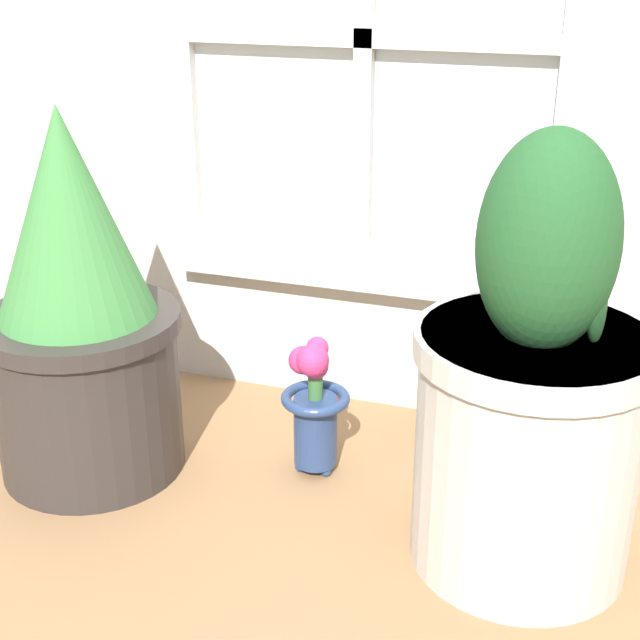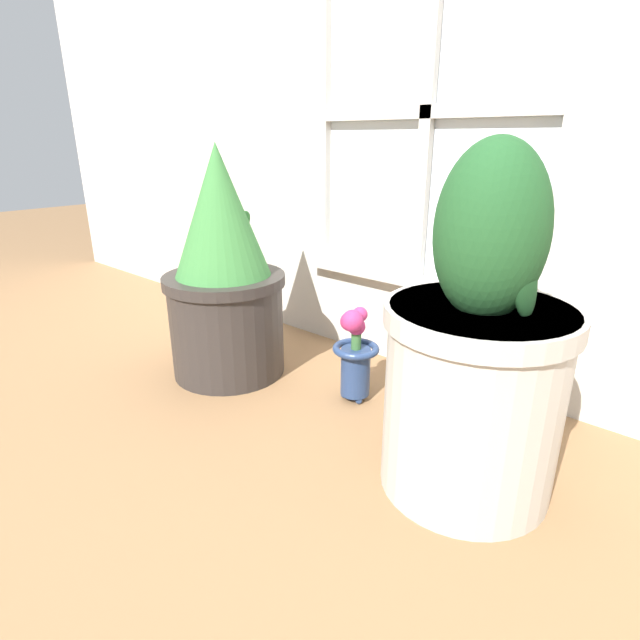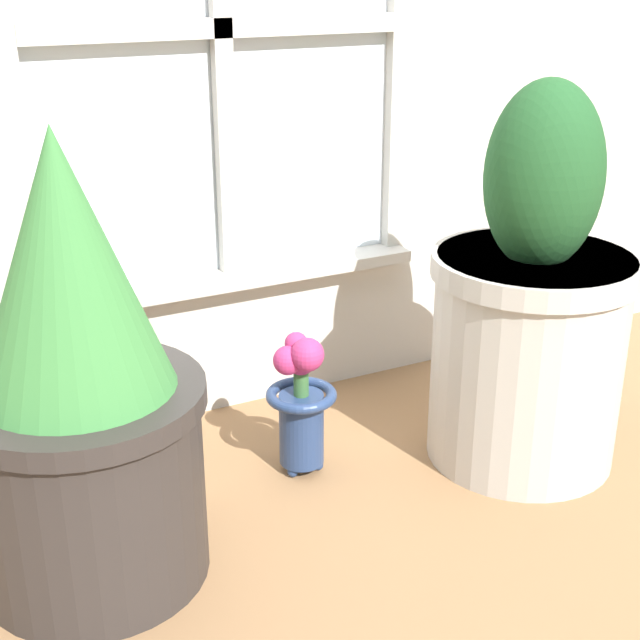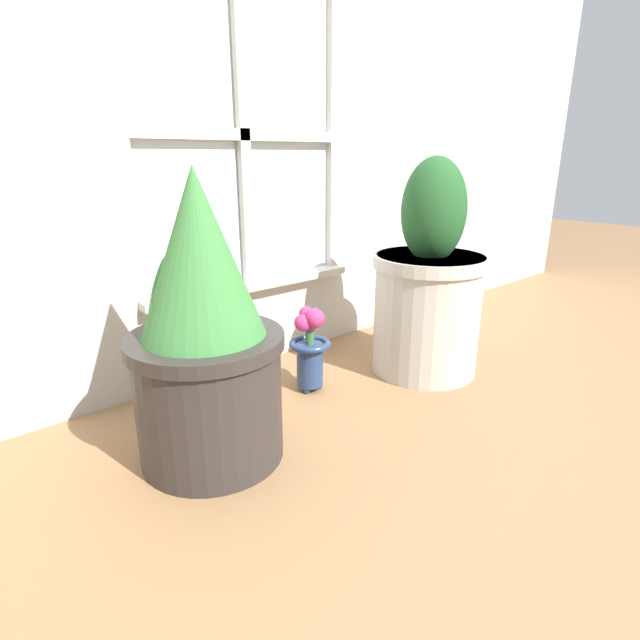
% 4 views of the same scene
% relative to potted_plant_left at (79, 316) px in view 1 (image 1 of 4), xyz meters
% --- Properties ---
extents(ground_plane, '(10.00, 10.00, 0.00)m').
position_rel_potted_plant_left_xyz_m(ground_plane, '(0.40, -0.15, -0.31)').
color(ground_plane, olive).
extents(potted_plant_left, '(0.36, 0.36, 0.69)m').
position_rel_potted_plant_left_xyz_m(potted_plant_left, '(0.00, 0.00, 0.00)').
color(potted_plant_left, '#2D2826').
rests_on(potted_plant_left, ground_plane).
extents(potted_plant_right, '(0.37, 0.37, 0.71)m').
position_rel_potted_plant_left_xyz_m(potted_plant_right, '(0.81, -0.02, -0.02)').
color(potted_plant_right, '#B7B2A8').
rests_on(potted_plant_right, ground_plane).
extents(flower_vase, '(0.13, 0.13, 0.27)m').
position_rel_potted_plant_left_xyz_m(flower_vase, '(0.41, 0.12, -0.17)').
color(flower_vase, navy).
rests_on(flower_vase, ground_plane).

